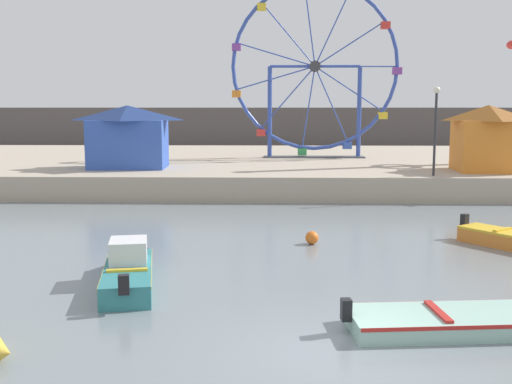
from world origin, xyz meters
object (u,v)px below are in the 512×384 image
at_px(ferris_wheel_blue_frame, 315,70).
at_px(mooring_buoy_orange, 312,238).
at_px(carnival_booth_blue_tent, 128,136).
at_px(motorboat_teal_painted, 129,266).
at_px(promenade_lamp_near, 436,118).
at_px(carnival_booth_orange_canopy, 487,137).

height_order(ferris_wheel_blue_frame, mooring_buoy_orange, ferris_wheel_blue_frame).
bearing_deg(carnival_booth_blue_tent, ferris_wheel_blue_frame, 31.91).
distance_m(motorboat_teal_painted, promenade_lamp_near, 18.38).
relative_size(motorboat_teal_painted, mooring_buoy_orange, 11.35).
xyz_separation_m(motorboat_teal_painted, ferris_wheel_blue_frame, (6.49, 24.36, 6.48)).
bearing_deg(mooring_buoy_orange, promenade_lamp_near, 56.06).
height_order(carnival_booth_orange_canopy, carnival_booth_blue_tent, carnival_booth_orange_canopy).
bearing_deg(carnival_booth_orange_canopy, ferris_wheel_blue_frame, 139.46).
relative_size(motorboat_teal_painted, ferris_wheel_blue_frame, 0.45).
bearing_deg(promenade_lamp_near, mooring_buoy_orange, -123.94).
distance_m(carnival_booth_orange_canopy, carnival_booth_blue_tent, 18.80).
height_order(carnival_booth_orange_canopy, mooring_buoy_orange, carnival_booth_orange_canopy).
distance_m(motorboat_teal_painted, ferris_wheel_blue_frame, 26.03).
bearing_deg(ferris_wheel_blue_frame, motorboat_teal_painted, -104.91).
bearing_deg(promenade_lamp_near, motorboat_teal_painted, -129.69).
xyz_separation_m(motorboat_teal_painted, promenade_lamp_near, (11.51, 13.87, 3.59)).
distance_m(motorboat_teal_painted, carnival_booth_blue_tent, 17.89).
xyz_separation_m(carnival_booth_orange_canopy, mooring_buoy_orange, (-9.71, -11.86, -2.75)).
height_order(promenade_lamp_near, mooring_buoy_orange, promenade_lamp_near).
relative_size(motorboat_teal_painted, promenade_lamp_near, 1.18).
bearing_deg(promenade_lamp_near, carnival_booth_orange_canopy, 34.96).
bearing_deg(mooring_buoy_orange, carnival_booth_blue_tent, 124.98).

